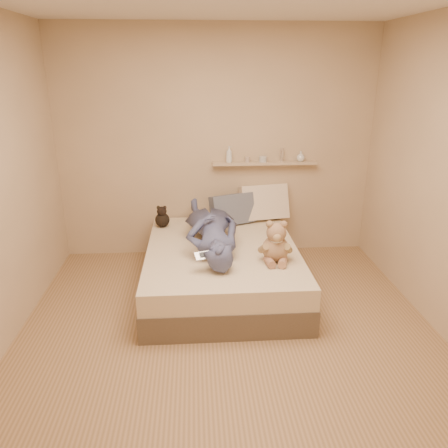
{
  "coord_description": "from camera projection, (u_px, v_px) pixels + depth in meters",
  "views": [
    {
      "loc": [
        -0.26,
        -3.07,
        2.16
      ],
      "look_at": [
        0.0,
        0.65,
        0.8
      ],
      "focal_mm": 35.0,
      "sensor_mm": 36.0,
      "label": 1
    }
  ],
  "objects": [
    {
      "name": "room",
      "position": [
        230.0,
        190.0,
        3.19
      ],
      "size": [
        3.8,
        3.8,
        3.8
      ],
      "color": "#9C7650",
      "rests_on": "ground"
    },
    {
      "name": "bed",
      "position": [
        222.0,
        268.0,
        4.43
      ],
      "size": [
        1.5,
        1.9,
        0.45
      ],
      "color": "brown",
      "rests_on": "floor"
    },
    {
      "name": "game_console",
      "position": [
        205.0,
        255.0,
        3.78
      ],
      "size": [
        0.19,
        0.12,
        0.06
      ],
      "color": "silver",
      "rests_on": "bed"
    },
    {
      "name": "teddy_bear",
      "position": [
        276.0,
        245.0,
        3.98
      ],
      "size": [
        0.33,
        0.32,
        0.4
      ],
      "color": "#987553",
      "rests_on": "bed"
    },
    {
      "name": "dark_plush",
      "position": [
        162.0,
        218.0,
        4.87
      ],
      "size": [
        0.16,
        0.16,
        0.25
      ],
      "color": "black",
      "rests_on": "bed"
    },
    {
      "name": "pillow_cream",
      "position": [
        264.0,
        203.0,
        5.1
      ],
      "size": [
        0.59,
        0.38,
        0.43
      ],
      "primitive_type": "cube",
      "rotation": [
        -0.35,
        0.0,
        0.18
      ],
      "color": "beige",
      "rests_on": "bed"
    },
    {
      "name": "pillow_grey",
      "position": [
        232.0,
        209.0,
        4.95
      ],
      "size": [
        0.55,
        0.39,
        0.36
      ],
      "primitive_type": "cube",
      "rotation": [
        -0.25,
        0.0,
        0.38
      ],
      "color": "slate",
      "rests_on": "bed"
    },
    {
      "name": "person",
      "position": [
        211.0,
        229.0,
        4.35
      ],
      "size": [
        0.62,
        1.49,
        0.35
      ],
      "primitive_type": "imported",
      "rotation": [
        0.0,
        0.0,
        3.2
      ],
      "color": "#474D70",
      "rests_on": "bed"
    },
    {
      "name": "wall_shelf",
      "position": [
        265.0,
        163.0,
        5.02
      ],
      "size": [
        1.2,
        0.12,
        0.03
      ],
      "primitive_type": "cube",
      "color": "tan",
      "rests_on": "wall_back"
    },
    {
      "name": "shelf_bottles",
      "position": [
        266.0,
        156.0,
        4.99
      ],
      "size": [
        0.94,
        0.13,
        0.18
      ],
      "color": "white",
      "rests_on": "wall_shelf"
    }
  ]
}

